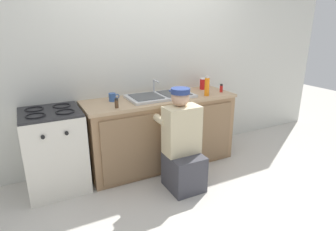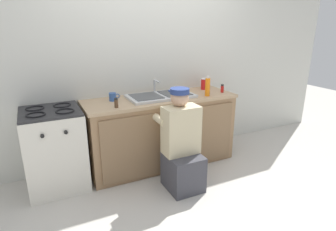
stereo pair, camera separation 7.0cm
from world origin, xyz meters
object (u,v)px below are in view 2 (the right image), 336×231
object	(u,v)px
coffee_mug	(113,97)
soap_bottle_orange	(208,87)
sink_double_basin	(161,96)
spice_bottle_pepper	(116,103)
spice_bottle_red	(222,88)
stove_range	(55,149)
soda_cup_red	(204,84)
plumber_person	(182,148)

from	to	relation	value
coffee_mug	soap_bottle_orange	xyz separation A→B (m)	(1.12, -0.28, 0.07)
sink_double_basin	spice_bottle_pepper	bearing A→B (deg)	-162.18
sink_double_basin	coffee_mug	xyz separation A→B (m)	(-0.57, 0.09, 0.03)
spice_bottle_pepper	spice_bottle_red	distance (m)	1.44
soap_bottle_orange	spice_bottle_pepper	bearing A→B (deg)	-179.70
sink_double_basin	stove_range	xyz separation A→B (m)	(-1.26, -0.00, -0.45)
soda_cup_red	spice_bottle_red	world-z (taller)	soda_cup_red
soda_cup_red	soap_bottle_orange	world-z (taller)	soap_bottle_orange
soap_bottle_orange	spice_bottle_pepper	size ratio (longest dim) A/B	2.38
soda_cup_red	sink_double_basin	bearing A→B (deg)	-169.53
spice_bottle_red	spice_bottle_pepper	bearing A→B (deg)	-176.91
sink_double_basin	soda_cup_red	world-z (taller)	sink_double_basin
plumber_person	soap_bottle_orange	size ratio (longest dim) A/B	4.42
plumber_person	spice_bottle_red	xyz separation A→B (m)	(0.87, 0.50, 0.47)
stove_range	spice_bottle_pepper	world-z (taller)	spice_bottle_pepper
coffee_mug	spice_bottle_red	xyz separation A→B (m)	(1.40, -0.21, 0.00)
sink_double_basin	coffee_mug	size ratio (longest dim) A/B	6.35
soda_cup_red	coffee_mug	world-z (taller)	soda_cup_red
plumber_person	soda_cup_red	distance (m)	1.16
soap_bottle_orange	stove_range	bearing A→B (deg)	174.06
plumber_person	soap_bottle_orange	bearing A→B (deg)	35.91
sink_double_basin	soap_bottle_orange	xyz separation A→B (m)	(0.55, -0.19, 0.09)
spice_bottle_pepper	spice_bottle_red	xyz separation A→B (m)	(1.44, 0.08, 0.00)
soap_bottle_orange	soda_cup_red	bearing A→B (deg)	63.82
spice_bottle_pepper	coffee_mug	bearing A→B (deg)	81.51
stove_range	soda_cup_red	xyz separation A→B (m)	(1.97, 0.13, 0.51)
plumber_person	stove_range	bearing A→B (deg)	153.31
plumber_person	spice_bottle_red	distance (m)	1.10
stove_range	soda_cup_red	size ratio (longest dim) A/B	5.90
plumber_person	soda_cup_red	world-z (taller)	plumber_person
stove_range	soda_cup_red	distance (m)	2.04
plumber_person	soda_cup_red	bearing A→B (deg)	45.04
stove_range	spice_bottle_pepper	distance (m)	0.83
sink_double_basin	soap_bottle_orange	bearing A→B (deg)	-19.16
stove_range	spice_bottle_pepper	size ratio (longest dim) A/B	8.54
soda_cup_red	spice_bottle_pepper	distance (m)	1.36
coffee_mug	spice_bottle_pepper	world-z (taller)	spice_bottle_pepper
soda_cup_red	spice_bottle_red	size ratio (longest dim) A/B	1.45
spice_bottle_red	sink_double_basin	bearing A→B (deg)	171.81
coffee_mug	soap_bottle_orange	world-z (taller)	soap_bottle_orange
soap_bottle_orange	spice_bottle_pepper	distance (m)	1.16
sink_double_basin	plumber_person	bearing A→B (deg)	-93.70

